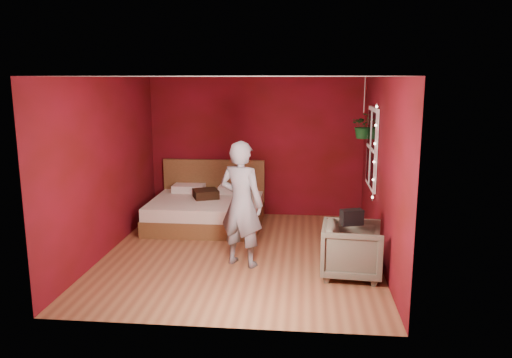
{
  "coord_description": "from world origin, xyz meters",
  "views": [
    {
      "loc": [
        0.92,
        -7.02,
        2.58
      ],
      "look_at": [
        0.18,
        0.4,
        1.07
      ],
      "focal_mm": 35.0,
      "sensor_mm": 36.0,
      "label": 1
    }
  ],
  "objects": [
    {
      "name": "floor",
      "position": [
        0.0,
        0.0,
        0.0
      ],
      "size": [
        4.5,
        4.5,
        0.0
      ],
      "primitive_type": "plane",
      "color": "#905D39",
      "rests_on": "ground"
    },
    {
      "name": "room_walls",
      "position": [
        0.0,
        0.0,
        1.68
      ],
      "size": [
        4.04,
        4.54,
        2.62
      ],
      "color": "maroon",
      "rests_on": "ground"
    },
    {
      "name": "window",
      "position": [
        1.97,
        0.9,
        1.5
      ],
      "size": [
        0.05,
        0.97,
        1.27
      ],
      "color": "white",
      "rests_on": "room_walls"
    },
    {
      "name": "fairy_lights",
      "position": [
        1.94,
        0.38,
        1.5
      ],
      "size": [
        0.04,
        0.04,
        1.45
      ],
      "color": "silver",
      "rests_on": "room_walls"
    },
    {
      "name": "bed",
      "position": [
        -0.8,
        1.47,
        0.28
      ],
      "size": [
        1.93,
        1.64,
        1.06
      ],
      "color": "brown",
      "rests_on": "ground"
    },
    {
      "name": "person",
      "position": [
        0.06,
        -0.42,
        0.88
      ],
      "size": [
        0.75,
        0.62,
        1.76
      ],
      "primitive_type": "imported",
      "rotation": [
        0.0,
        0.0,
        2.77
      ],
      "color": "slate",
      "rests_on": "ground"
    },
    {
      "name": "armchair",
      "position": [
        1.56,
        -0.68,
        0.36
      ],
      "size": [
        0.85,
        0.83,
        0.72
      ],
      "primitive_type": "imported",
      "rotation": [
        0.0,
        0.0,
        1.49
      ],
      "color": "#5A5947",
      "rests_on": "ground"
    },
    {
      "name": "handbag",
      "position": [
        1.54,
        -0.72,
        0.82
      ],
      "size": [
        0.31,
        0.22,
        0.2
      ],
      "primitive_type": "cube",
      "rotation": [
        0.0,
        0.0,
        0.31
      ],
      "color": "black",
      "rests_on": "armchair"
    },
    {
      "name": "throw_pillow",
      "position": [
        -0.82,
        1.49,
        0.56
      ],
      "size": [
        0.54,
        0.54,
        0.15
      ],
      "primitive_type": "cube",
      "rotation": [
        0.0,
        0.0,
        0.38
      ],
      "color": "black",
      "rests_on": "bed"
    },
    {
      "name": "hanging_plant",
      "position": [
        1.88,
        1.44,
        1.8
      ],
      "size": [
        0.41,
        0.36,
        1.02
      ],
      "color": "silver",
      "rests_on": "room_walls"
    }
  ]
}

